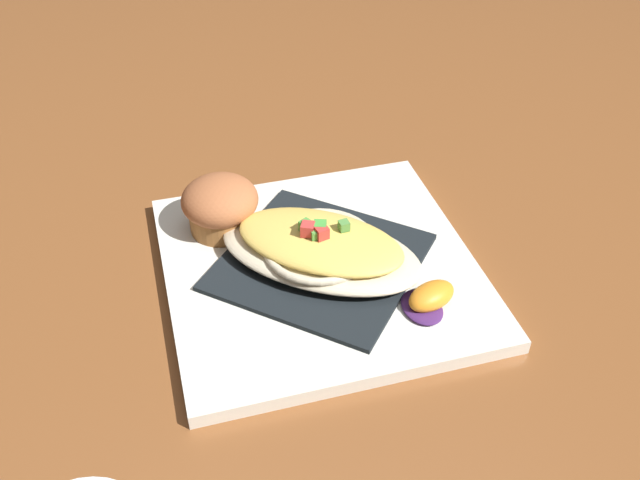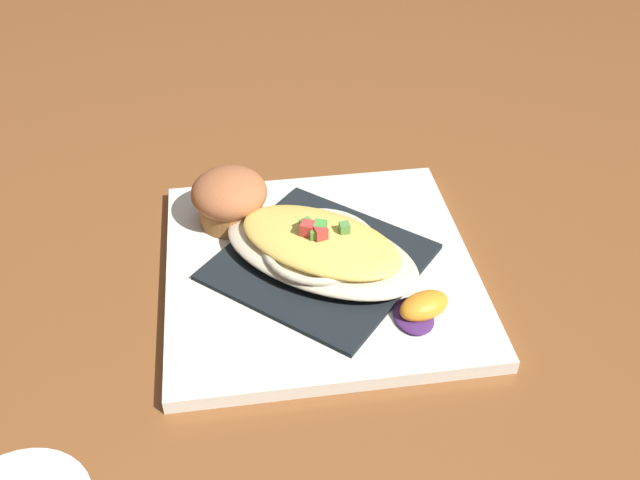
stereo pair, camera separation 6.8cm
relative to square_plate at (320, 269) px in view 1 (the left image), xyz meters
The scene contains 6 objects.
ground_plane 0.01m from the square_plate, ahead, with size 2.60×2.60×0.00m, color brown.
square_plate is the anchor object (origin of this frame).
folded_napkin 0.01m from the square_plate, ahead, with size 0.18×0.18×0.01m, color black.
gratin_dish 0.03m from the square_plate, 99.36° to the left, with size 0.21×0.23×0.05m.
muffin 0.12m from the square_plate, 48.56° to the left, with size 0.08×0.08×0.06m.
orange_garnish 0.12m from the square_plate, 132.64° to the right, with size 0.05×0.06×0.02m.
Camera 1 is at (-0.52, 0.11, 0.48)m, focal length 40.12 mm.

